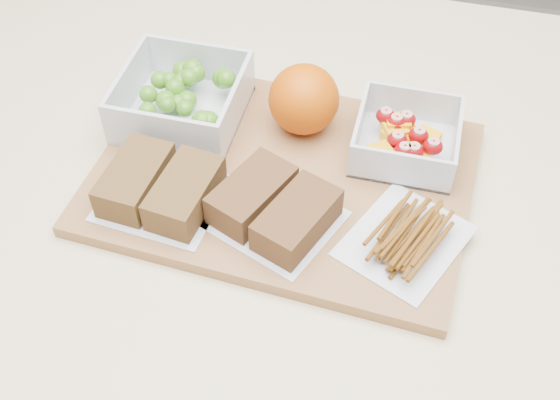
% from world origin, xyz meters
% --- Properties ---
extents(counter, '(1.20, 0.90, 0.90)m').
position_xyz_m(counter, '(0.00, 0.00, 0.45)').
color(counter, beige).
rests_on(counter, ground).
extents(cutting_board, '(0.44, 0.32, 0.02)m').
position_xyz_m(cutting_board, '(-0.00, 0.03, 0.91)').
color(cutting_board, '#9A6A3F').
rests_on(cutting_board, counter).
extents(grape_container, '(0.14, 0.14, 0.06)m').
position_xyz_m(grape_container, '(-0.14, 0.10, 0.94)').
color(grape_container, silver).
rests_on(grape_container, cutting_board).
extents(fruit_container, '(0.12, 0.12, 0.05)m').
position_xyz_m(fruit_container, '(0.12, 0.10, 0.94)').
color(fruit_container, silver).
rests_on(fruit_container, cutting_board).
extents(orange, '(0.08, 0.08, 0.08)m').
position_xyz_m(orange, '(0.00, 0.11, 0.96)').
color(orange, '#CA5004').
rests_on(orange, cutting_board).
extents(sandwich_bag_left, '(0.14, 0.12, 0.04)m').
position_xyz_m(sandwich_bag_left, '(-0.12, -0.04, 0.94)').
color(sandwich_bag_left, silver).
rests_on(sandwich_bag_left, cutting_board).
extents(sandwich_bag_center, '(0.16, 0.15, 0.04)m').
position_xyz_m(sandwich_bag_center, '(0.00, -0.04, 0.94)').
color(sandwich_bag_center, silver).
rests_on(sandwich_bag_center, cutting_board).
extents(pretzel_bag, '(0.15, 0.16, 0.03)m').
position_xyz_m(pretzel_bag, '(0.14, -0.04, 0.93)').
color(pretzel_bag, silver).
rests_on(pretzel_bag, cutting_board).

